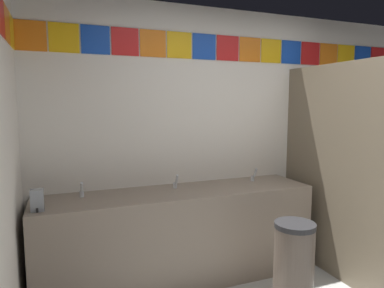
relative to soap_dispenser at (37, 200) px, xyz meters
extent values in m
cube|color=silver|center=(1.87, 0.49, 0.35)|extent=(4.01, 0.08, 2.51)
cube|color=orange|center=(-0.01, 0.44, 1.23)|extent=(0.24, 0.01, 0.24)
cube|color=yellow|center=(0.24, 0.44, 1.23)|extent=(0.24, 0.01, 0.24)
cube|color=#1947B7|center=(0.49, 0.44, 1.23)|extent=(0.24, 0.01, 0.24)
cube|color=red|center=(0.74, 0.44, 1.23)|extent=(0.24, 0.01, 0.24)
cube|color=orange|center=(0.99, 0.44, 1.23)|extent=(0.24, 0.01, 0.24)
cube|color=yellow|center=(1.24, 0.44, 1.23)|extent=(0.24, 0.01, 0.24)
cube|color=#1947B7|center=(1.49, 0.44, 1.23)|extent=(0.24, 0.01, 0.24)
cube|color=red|center=(1.74, 0.44, 1.23)|extent=(0.24, 0.01, 0.24)
cube|color=orange|center=(1.99, 0.44, 1.23)|extent=(0.24, 0.01, 0.24)
cube|color=yellow|center=(2.24, 0.44, 1.23)|extent=(0.24, 0.01, 0.24)
cube|color=#1947B7|center=(2.49, 0.44, 1.23)|extent=(0.24, 0.01, 0.24)
cube|color=red|center=(2.74, 0.44, 1.23)|extent=(0.24, 0.01, 0.24)
cube|color=orange|center=(3.00, 0.44, 1.23)|extent=(0.24, 0.01, 0.24)
cube|color=yellow|center=(3.25, 0.44, 1.23)|extent=(0.24, 0.01, 0.24)
cube|color=#1947B7|center=(3.50, 0.44, 1.23)|extent=(0.24, 0.01, 0.24)
cube|color=red|center=(3.75, 0.44, 1.23)|extent=(0.24, 0.01, 0.24)
cube|color=red|center=(-0.13, -0.18, 1.23)|extent=(0.01, 0.24, 0.24)
cube|color=orange|center=(-0.13, 0.07, 1.23)|extent=(0.01, 0.24, 0.24)
cube|color=yellow|center=(-0.13, 0.32, 1.23)|extent=(0.01, 0.24, 0.24)
cube|color=gray|center=(1.14, 0.17, -0.49)|extent=(2.45, 0.57, 0.83)
cube|color=gray|center=(1.14, 0.44, -0.12)|extent=(2.45, 0.03, 0.08)
cylinder|color=#F3DDCC|center=(0.32, 0.14, -0.13)|extent=(0.34, 0.34, 0.10)
cylinder|color=#F3DDCC|center=(1.14, 0.14, -0.13)|extent=(0.34, 0.34, 0.10)
cylinder|color=#F3DDCC|center=(1.95, 0.14, -0.13)|extent=(0.34, 0.34, 0.10)
cylinder|color=silver|center=(0.32, 0.28, -0.05)|extent=(0.04, 0.04, 0.05)
cylinder|color=silver|center=(0.32, 0.23, 0.02)|extent=(0.02, 0.06, 0.09)
cylinder|color=silver|center=(1.14, 0.28, -0.05)|extent=(0.04, 0.04, 0.05)
cylinder|color=silver|center=(1.14, 0.23, 0.02)|extent=(0.02, 0.06, 0.09)
cylinder|color=silver|center=(1.95, 0.28, -0.05)|extent=(0.04, 0.04, 0.05)
cylinder|color=silver|center=(1.95, 0.23, 0.02)|extent=(0.02, 0.06, 0.09)
cube|color=gray|center=(0.00, 0.00, 0.00)|extent=(0.09, 0.07, 0.16)
cylinder|color=black|center=(0.00, -0.04, -0.06)|extent=(0.02, 0.02, 0.03)
cube|color=#726651|center=(2.50, -0.22, 0.07)|extent=(0.04, 1.33, 1.96)
cylinder|color=white|center=(3.11, -0.09, -0.71)|extent=(0.38, 0.38, 0.40)
torus|color=white|center=(3.11, -0.09, -0.49)|extent=(0.39, 0.39, 0.05)
cube|color=white|center=(3.11, 0.12, -0.34)|extent=(0.34, 0.17, 0.34)
cylinder|color=brown|center=(1.82, -0.57, -0.58)|extent=(0.31, 0.31, 0.65)
cylinder|color=#262628|center=(1.82, -0.57, -0.23)|extent=(0.31, 0.31, 0.04)
camera|label=1|loc=(0.18, -2.63, 0.70)|focal=31.92mm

